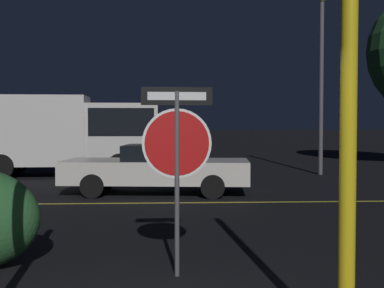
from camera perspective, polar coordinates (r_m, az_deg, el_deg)
The scene contains 6 objects.
road_center_stripe at distance 12.63m, azimuth -3.23°, elevation -6.29°, with size 32.09×0.12×0.01m, color gold.
stop_sign at distance 6.51m, azimuth -1.62°, elevation 0.03°, with size 0.87×0.07×2.32m.
yellow_pole_right at distance 4.48m, azimuth 16.32°, elevation 0.96°, with size 0.14×0.14×3.58m, color yellow.
passing_car_2 at distance 14.22m, azimuth -3.74°, elevation -2.60°, with size 5.10×2.37×1.30m.
delivery_truck at distance 19.40m, azimuth -13.01°, elevation 1.34°, with size 6.56×2.49×2.82m.
street_lamp at distance 19.98m, azimuth 13.64°, elevation 8.34°, with size 0.39×0.39×6.59m.
Camera 1 is at (0.02, -4.67, 1.89)m, focal length 50.00 mm.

